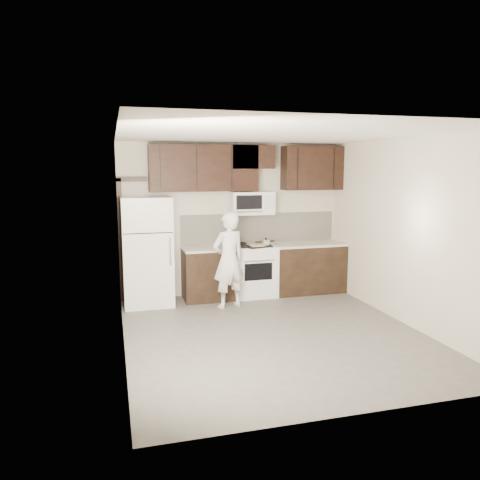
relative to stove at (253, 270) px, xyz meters
name	(u,v)px	position (x,y,z in m)	size (l,w,h in m)	color
floor	(273,333)	(-0.30, -1.94, -0.46)	(4.50, 4.50, 0.00)	#52504D
back_wall	(232,219)	(-0.30, 0.31, 0.89)	(4.00, 4.00, 0.00)	#C0B5A3
ceiling	(275,134)	(-0.30, -1.94, 2.24)	(4.50, 4.50, 0.00)	white
counter_run	(269,270)	(0.30, 0.00, 0.00)	(2.95, 0.64, 0.91)	black
stove	(253,270)	(0.00, 0.00, 0.00)	(0.76, 0.66, 0.94)	white
backsplash	(259,228)	(0.20, 0.30, 0.72)	(2.90, 0.02, 0.54)	beige
upper_cabinets	(246,167)	(-0.09, 0.14, 1.82)	(3.48, 0.35, 0.78)	black
microwave	(252,203)	(0.00, 0.12, 1.19)	(0.76, 0.42, 0.40)	white
refrigerator	(147,251)	(-1.85, -0.05, 0.44)	(0.80, 0.76, 1.80)	white
door_trim	(123,229)	(-2.22, 0.27, 0.79)	(0.50, 0.08, 2.12)	black
saucepan	(266,243)	(0.18, -0.15, 0.51)	(0.27, 0.17, 0.16)	silver
baking_tray	(257,246)	(0.03, -0.15, 0.46)	(0.44, 0.33, 0.02)	black
pizza	(257,245)	(0.03, -0.15, 0.48)	(0.30, 0.30, 0.02)	beige
person	(229,260)	(-0.59, -0.57, 0.33)	(0.57, 0.38, 1.57)	white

